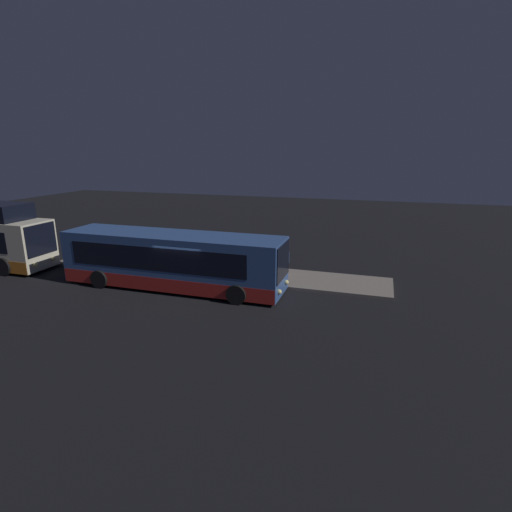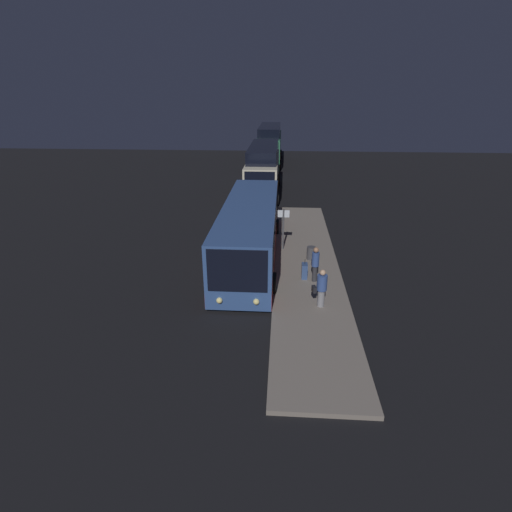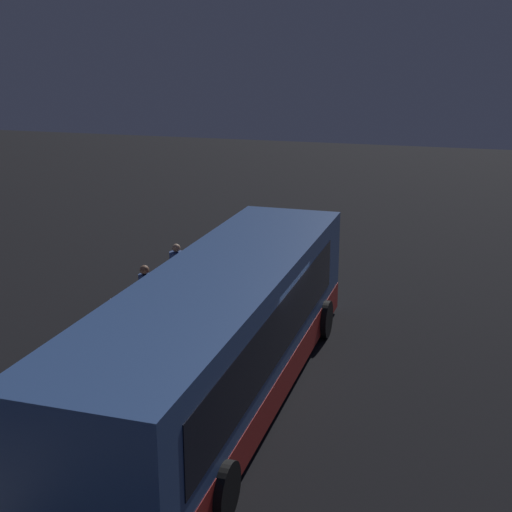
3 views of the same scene
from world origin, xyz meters
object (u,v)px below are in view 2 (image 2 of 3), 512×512
(passenger_boarding, at_px, (315,263))
(sign_post, at_px, (283,225))
(bus_lead, at_px, (250,231))
(suitcase, at_px, (304,271))
(bus_second, at_px, (263,173))
(bus_third, at_px, (270,147))
(passenger_waiting, at_px, (321,287))
(trash_bin, at_px, (311,253))

(passenger_boarding, relative_size, sign_post, 0.73)
(bus_lead, height_order, suitcase, bus_lead)
(bus_second, bearing_deg, sign_post, 7.44)
(bus_lead, distance_m, sign_post, 1.88)
(bus_second, distance_m, suitcase, 16.76)
(bus_third, xyz_separation_m, sign_post, (27.80, 1.70, -0.40))
(bus_third, height_order, passenger_boarding, bus_third)
(bus_lead, bearing_deg, suitcase, 44.74)
(bus_second, xyz_separation_m, suitcase, (16.49, 2.70, -1.24))
(bus_second, bearing_deg, passenger_waiting, 9.59)
(bus_second, bearing_deg, trash_bin, 12.38)
(bus_lead, height_order, bus_third, bus_third)
(bus_third, height_order, passenger_waiting, bus_third)
(bus_lead, xyz_separation_m, passenger_waiting, (5.25, 3.21, -0.41))
(suitcase, bearing_deg, bus_third, -175.08)
(trash_bin, bearing_deg, sign_post, -131.75)
(passenger_boarding, bearing_deg, bus_lead, 134.52)
(suitcase, relative_size, sign_post, 0.42)
(passenger_waiting, xyz_separation_m, trash_bin, (-4.76, -0.08, -0.51))
(trash_bin, bearing_deg, bus_second, -167.62)
(passenger_boarding, height_order, sign_post, sign_post)
(bus_second, distance_m, passenger_boarding, 17.07)
(passenger_waiting, bearing_deg, bus_second, -3.13)
(bus_lead, relative_size, passenger_boarding, 7.28)
(bus_second, height_order, suitcase, bus_second)
(passenger_boarding, bearing_deg, sign_post, 108.98)
(sign_post, bearing_deg, bus_second, -172.56)
(bus_second, height_order, trash_bin, bus_second)
(sign_post, bearing_deg, passenger_waiting, 14.10)
(bus_second, relative_size, bus_third, 0.86)
(passenger_waiting, bearing_deg, suitcase, -1.17)
(passenger_waiting, bearing_deg, bus_lead, 18.76)
(bus_third, bearing_deg, bus_second, -0.00)
(passenger_waiting, relative_size, trash_bin, 2.42)
(bus_third, distance_m, suitcase, 31.46)
(passenger_boarding, distance_m, suitcase, 0.74)
(bus_lead, bearing_deg, bus_second, 180.00)
(bus_third, xyz_separation_m, suitcase, (31.31, 2.70, -1.42))
(suitcase, bearing_deg, sign_post, -164.11)
(bus_lead, relative_size, suitcase, 12.68)
(passenger_boarding, relative_size, suitcase, 1.74)
(bus_second, relative_size, passenger_waiting, 6.80)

